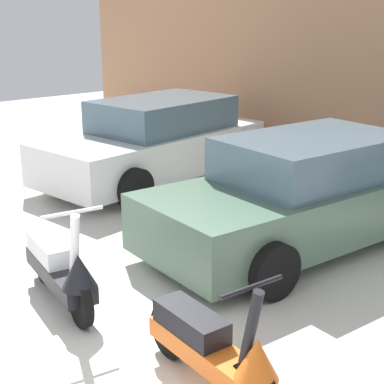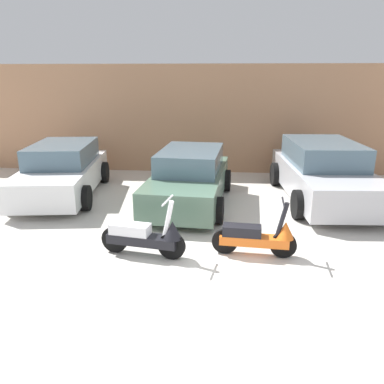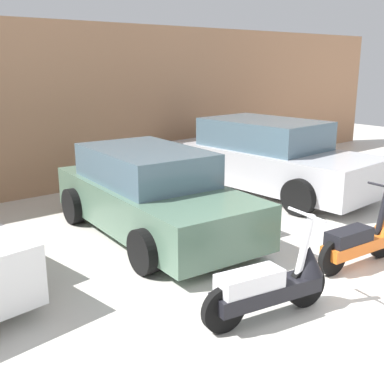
% 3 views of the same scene
% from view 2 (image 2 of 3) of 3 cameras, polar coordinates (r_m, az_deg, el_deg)
% --- Properties ---
extents(ground_plane, '(28.00, 28.00, 0.00)m').
position_cam_2_polar(ground_plane, '(5.64, 2.85, -15.16)').
color(ground_plane, silver).
extents(wall_back, '(19.60, 0.12, 3.38)m').
position_cam_2_polar(wall_back, '(12.09, 4.04, 10.92)').
color(wall_back, tan).
rests_on(wall_back, ground_plane).
extents(scooter_front_left, '(1.53, 0.61, 1.08)m').
position_cam_2_polar(scooter_front_left, '(6.56, -7.02, -6.61)').
color(scooter_front_left, black).
rests_on(scooter_front_left, ground_plane).
extents(scooter_front_right, '(1.47, 0.53, 1.02)m').
position_cam_2_polar(scooter_front_right, '(6.63, 10.00, -6.66)').
color(scooter_front_right, black).
rests_on(scooter_front_right, ground_plane).
extents(car_rear_left, '(2.26, 4.10, 1.33)m').
position_cam_2_polar(car_rear_left, '(10.39, -19.11, 3.07)').
color(car_rear_left, white).
rests_on(car_rear_left, ground_plane).
extents(car_rear_center, '(2.11, 3.98, 1.31)m').
position_cam_2_polar(car_rear_center, '(9.15, -0.38, 2.11)').
color(car_rear_center, '#51705B').
rests_on(car_rear_center, ground_plane).
extents(car_rear_right, '(2.25, 4.37, 1.45)m').
position_cam_2_polar(car_rear_right, '(9.97, 19.36, 2.81)').
color(car_rear_right, '#B7B7BC').
rests_on(car_rear_right, ground_plane).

